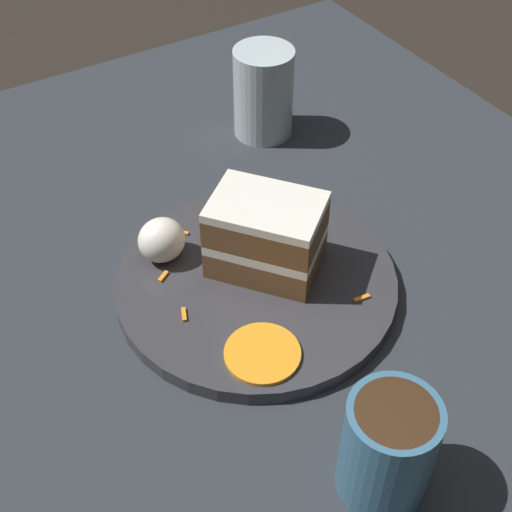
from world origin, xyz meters
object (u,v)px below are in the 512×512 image
Objects in this scene: cake_slice at (266,235)px; orange_garnish at (266,352)px; plate at (256,282)px; drinking_glass at (263,98)px; cream_dollop at (162,240)px; coffee_mug at (388,446)px.

orange_garnish is (0.06, 0.09, -0.04)m from cake_slice.
plate is 0.05m from cake_slice.
orange_garnish is 0.37m from drinking_glass.
cake_slice is at bearing 142.42° from cream_dollop.
orange_garnish is at bearing -83.49° from coffee_mug.
cream_dollop is 0.16m from orange_garnish.
plate is 2.83× the size of coffee_mug.
cream_dollop is 0.27m from drinking_glass.
orange_garnish is at bearing 64.30° from plate.
orange_garnish is at bearing 19.23° from cake_slice.
coffee_mug is (0.04, 0.24, -0.00)m from cake_slice.
cream_dollop is at bearing 36.21° from drinking_glass.
drinking_glass is (-0.19, -0.32, 0.03)m from orange_garnish.
cake_slice is at bearing -121.45° from orange_garnish.
drinking_glass is (-0.22, -0.16, 0.01)m from cream_dollop.
drinking_glass is at bearing -110.78° from coffee_mug.
cream_dollop reaches higher than orange_garnish.
coffee_mug is (0.02, 0.23, 0.05)m from plate.
cream_dollop is at bearing -76.91° from cake_slice.
drinking_glass is (-0.15, -0.23, 0.04)m from plate.
cake_slice is at bearing 58.95° from drinking_glass.
coffee_mug is at bearing 97.71° from cream_dollop.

